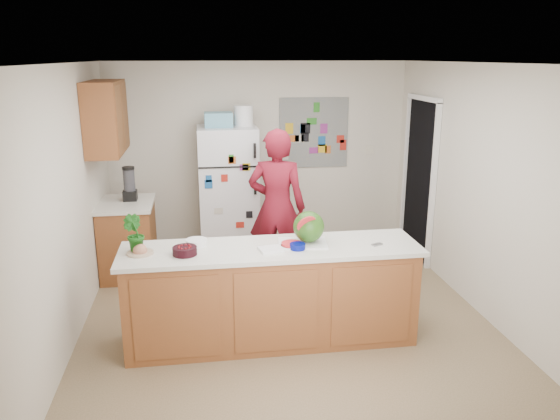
{
  "coord_description": "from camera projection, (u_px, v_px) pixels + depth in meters",
  "views": [
    {
      "loc": [
        -0.79,
        -5.05,
        2.56
      ],
      "look_at": [
        -0.02,
        0.2,
        1.06
      ],
      "focal_mm": 35.0,
      "sensor_mm": 36.0,
      "label": 1
    }
  ],
  "objects": [
    {
      "name": "watermelon",
      "position": [
        309.0,
        227.0,
        4.93
      ],
      "size": [
        0.28,
        0.28,
        0.28
      ],
      "primitive_type": "sphere",
      "color": "#20591A",
      "rests_on": "cutting_board"
    },
    {
      "name": "peninsula_base",
      "position": [
        271.0,
        296.0,
        4.99
      ],
      "size": [
        2.6,
        0.62,
        0.88
      ],
      "primitive_type": "cube",
      "color": "brown",
      "rests_on": "floor"
    },
    {
      "name": "side_counter_base",
      "position": [
        128.0,
        240.0,
        6.55
      ],
      "size": [
        0.6,
        0.8,
        0.86
      ],
      "primitive_type": "cube",
      "color": "brown",
      "rests_on": "floor"
    },
    {
      "name": "cobalt_bowl",
      "position": [
        298.0,
        246.0,
        4.8
      ],
      "size": [
        0.16,
        0.16,
        0.05
      ],
      "primitive_type": "cylinder",
      "rotation": [
        0.0,
        0.0,
        0.15
      ],
      "color": "#030A66",
      "rests_on": "peninsula_top"
    },
    {
      "name": "wall_right",
      "position": [
        479.0,
        189.0,
        5.56
      ],
      "size": [
        0.02,
        4.5,
        2.5
      ],
      "primitive_type": "cube",
      "color": "beige",
      "rests_on": "ground"
    },
    {
      "name": "wall_back",
      "position": [
        259.0,
        156.0,
        7.43
      ],
      "size": [
        4.0,
        0.02,
        2.5
      ],
      "primitive_type": "cube",
      "color": "beige",
      "rests_on": "ground"
    },
    {
      "name": "wall_left",
      "position": [
        68.0,
        205.0,
        4.99
      ],
      "size": [
        0.02,
        4.5,
        2.5
      ],
      "primitive_type": "cube",
      "color": "beige",
      "rests_on": "ground"
    },
    {
      "name": "cutting_board",
      "position": [
        302.0,
        243.0,
        4.94
      ],
      "size": [
        0.47,
        0.37,
        0.01
      ],
      "primitive_type": "cube",
      "rotation": [
        0.0,
        0.0,
        -0.11
      ],
      "color": "white",
      "rests_on": "peninsula_top"
    },
    {
      "name": "doorway",
      "position": [
        420.0,
        180.0,
        7.0
      ],
      "size": [
        0.03,
        0.85,
        2.04
      ],
      "primitive_type": "cube",
      "color": "black",
      "rests_on": "ground"
    },
    {
      "name": "photo_collage",
      "position": [
        314.0,
        133.0,
        7.43
      ],
      "size": [
        0.95,
        0.01,
        0.95
      ],
      "primitive_type": "cube",
      "color": "slate",
      "rests_on": "wall_back"
    },
    {
      "name": "paper_towel",
      "position": [
        271.0,
        249.0,
        4.77
      ],
      "size": [
        0.23,
        0.21,
        0.02
      ],
      "primitive_type": "cube",
      "rotation": [
        0.0,
        0.0,
        0.2
      ],
      "color": "silver",
      "rests_on": "peninsula_top"
    },
    {
      "name": "floor",
      "position": [
        284.0,
        315.0,
        5.62
      ],
      "size": [
        4.0,
        4.5,
        0.02
      ],
      "primitive_type": "cube",
      "color": "brown",
      "rests_on": "ground"
    },
    {
      "name": "fridge_top_bin",
      "position": [
        219.0,
        120.0,
        6.84
      ],
      "size": [
        0.35,
        0.28,
        0.18
      ],
      "primitive_type": "cube",
      "color": "#5999B2",
      "rests_on": "refrigerator"
    },
    {
      "name": "person",
      "position": [
        277.0,
        208.0,
        6.19
      ],
      "size": [
        0.75,
        0.6,
        1.8
      ],
      "primitive_type": "imported",
      "rotation": [
        0.0,
        0.0,
        2.86
      ],
      "color": "maroon",
      "rests_on": "floor"
    },
    {
      "name": "white_bowl",
      "position": [
        197.0,
        243.0,
        4.89
      ],
      "size": [
        0.24,
        0.24,
        0.06
      ],
      "primitive_type": "cylinder",
      "rotation": [
        0.0,
        0.0,
        0.3
      ],
      "color": "white",
      "rests_on": "peninsula_top"
    },
    {
      "name": "refrigerator",
      "position": [
        228.0,
        192.0,
        7.11
      ],
      "size": [
        0.75,
        0.7,
        1.7
      ],
      "primitive_type": "cube",
      "color": "silver",
      "rests_on": "floor"
    },
    {
      "name": "side_counter_top",
      "position": [
        126.0,
        204.0,
        6.42
      ],
      "size": [
        0.64,
        0.84,
        0.04
      ],
      "primitive_type": "cube",
      "color": "silver",
      "rests_on": "side_counter_base"
    },
    {
      "name": "watermelon_slice",
      "position": [
        292.0,
        244.0,
        4.88
      ],
      "size": [
        0.18,
        0.18,
        0.02
      ],
      "primitive_type": "cylinder",
      "color": "red",
      "rests_on": "cutting_board"
    },
    {
      "name": "cherry_bowl",
      "position": [
        185.0,
        251.0,
        4.66
      ],
      "size": [
        0.22,
        0.22,
        0.07
      ],
      "primitive_type": "cylinder",
      "rotation": [
        0.0,
        0.0,
        0.05
      ],
      "color": "black",
      "rests_on": "peninsula_top"
    },
    {
      "name": "keys",
      "position": [
        377.0,
        244.0,
        4.91
      ],
      "size": [
        0.11,
        0.08,
        0.01
      ],
      "primitive_type": "cube",
      "rotation": [
        0.0,
        0.0,
        0.43
      ],
      "color": "gray",
      "rests_on": "peninsula_top"
    },
    {
      "name": "upper_cabinets",
      "position": [
        106.0,
        117.0,
        6.08
      ],
      "size": [
        0.35,
        1.0,
        0.8
      ],
      "primitive_type": "cube",
      "color": "brown",
      "rests_on": "wall_left"
    },
    {
      "name": "plate",
      "position": [
        140.0,
        253.0,
        4.69
      ],
      "size": [
        0.29,
        0.29,
        0.02
      ],
      "primitive_type": "cylinder",
      "rotation": [
        0.0,
        0.0,
        0.3
      ],
      "color": "#C0B293",
      "rests_on": "peninsula_top"
    },
    {
      "name": "ceiling",
      "position": [
        285.0,
        62.0,
        4.93
      ],
      "size": [
        4.0,
        4.5,
        0.02
      ],
      "primitive_type": "cube",
      "color": "white",
      "rests_on": "wall_back"
    },
    {
      "name": "potted_plant",
      "position": [
        134.0,
        234.0,
        4.7
      ],
      "size": [
        0.23,
        0.21,
        0.33
      ],
      "primitive_type": "imported",
      "rotation": [
        0.0,
        0.0,
        2.65
      ],
      "color": "#144919",
      "rests_on": "peninsula_top"
    },
    {
      "name": "blender_appliance",
      "position": [
        129.0,
        185.0,
        6.46
      ],
      "size": [
        0.14,
        0.14,
        0.38
      ],
      "primitive_type": "cylinder",
      "color": "black",
      "rests_on": "side_counter_top"
    },
    {
      "name": "peninsula_top",
      "position": [
        271.0,
        249.0,
        4.87
      ],
      "size": [
        2.68,
        0.7,
        0.04
      ],
      "primitive_type": "cube",
      "color": "silver",
      "rests_on": "peninsula_base"
    }
  ]
}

